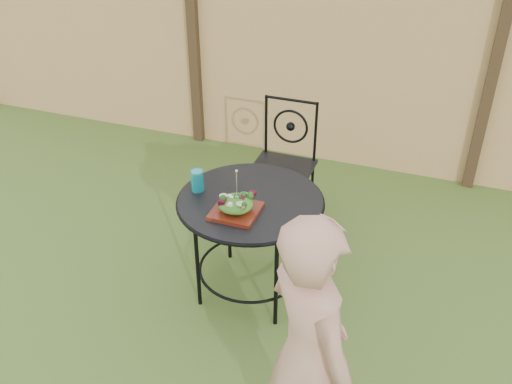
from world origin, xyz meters
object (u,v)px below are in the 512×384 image
salad_plate (236,211)px  diner (309,357)px  patio_table (251,217)px  patio_chair (284,160)px

salad_plate → diner: bearing=-52.7°
patio_table → patio_chair: patio_chair is taller
diner → salad_plate: diner is taller
patio_chair → salad_plate: bearing=-87.8°
patio_chair → salad_plate: 1.12m
diner → patio_chair: bearing=-28.9°
patio_chair → patio_table: bearing=-85.6°
patio_table → patio_chair: (-0.07, 0.92, -0.08)m
diner → salad_plate: bearing=-12.0°
patio_table → diner: bearing=-58.4°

